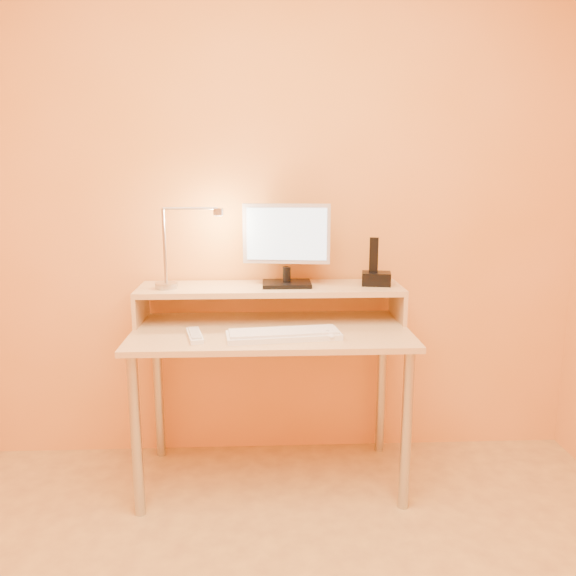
{
  "coord_description": "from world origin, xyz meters",
  "views": [
    {
      "loc": [
        -0.03,
        -1.2,
        1.4
      ],
      "look_at": [
        0.07,
        1.13,
        0.91
      ],
      "focal_mm": 35.24,
      "sensor_mm": 36.0,
      "label": 1
    }
  ],
  "objects_px": {
    "phone_dock": "(376,279)",
    "mouse": "(328,334)",
    "remote_control": "(195,336)",
    "keyboard": "(284,335)",
    "lamp_base": "(166,286)",
    "monitor_panel": "(287,234)"
  },
  "relations": [
    {
      "from": "lamp_base",
      "to": "mouse",
      "type": "distance_m",
      "value": 0.77
    },
    {
      "from": "keyboard",
      "to": "mouse",
      "type": "bearing_deg",
      "value": -10.62
    },
    {
      "from": "monitor_panel",
      "to": "remote_control",
      "type": "distance_m",
      "value": 0.62
    },
    {
      "from": "monitor_panel",
      "to": "remote_control",
      "type": "bearing_deg",
      "value": -137.18
    },
    {
      "from": "phone_dock",
      "to": "keyboard",
      "type": "height_order",
      "value": "phone_dock"
    },
    {
      "from": "keyboard",
      "to": "monitor_panel",
      "type": "bearing_deg",
      "value": 78.62
    },
    {
      "from": "phone_dock",
      "to": "mouse",
      "type": "bearing_deg",
      "value": -120.15
    },
    {
      "from": "mouse",
      "to": "remote_control",
      "type": "bearing_deg",
      "value": 154.3
    },
    {
      "from": "keyboard",
      "to": "remote_control",
      "type": "height_order",
      "value": "keyboard"
    },
    {
      "from": "remote_control",
      "to": "lamp_base",
      "type": "bearing_deg",
      "value": 109.07
    },
    {
      "from": "keyboard",
      "to": "remote_control",
      "type": "distance_m",
      "value": 0.37
    },
    {
      "from": "lamp_base",
      "to": "phone_dock",
      "type": "distance_m",
      "value": 0.95
    },
    {
      "from": "monitor_panel",
      "to": "phone_dock",
      "type": "distance_m",
      "value": 0.46
    },
    {
      "from": "phone_dock",
      "to": "lamp_base",
      "type": "bearing_deg",
      "value": -168.19
    },
    {
      "from": "remote_control",
      "to": "keyboard",
      "type": "bearing_deg",
      "value": -15.75
    },
    {
      "from": "monitor_panel",
      "to": "mouse",
      "type": "xyz_separation_m",
      "value": [
        0.16,
        -0.31,
        -0.38
      ]
    },
    {
      "from": "monitor_panel",
      "to": "keyboard",
      "type": "xyz_separation_m",
      "value": [
        -0.02,
        -0.3,
        -0.39
      ]
    },
    {
      "from": "phone_dock",
      "to": "remote_control",
      "type": "bearing_deg",
      "value": -151.35
    },
    {
      "from": "keyboard",
      "to": "lamp_base",
      "type": "bearing_deg",
      "value": 146.54
    },
    {
      "from": "lamp_base",
      "to": "keyboard",
      "type": "xyz_separation_m",
      "value": [
        0.52,
        -0.26,
        -0.16
      ]
    },
    {
      "from": "phone_dock",
      "to": "mouse",
      "type": "distance_m",
      "value": 0.43
    },
    {
      "from": "lamp_base",
      "to": "phone_dock",
      "type": "bearing_deg",
      "value": 1.8
    }
  ]
}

